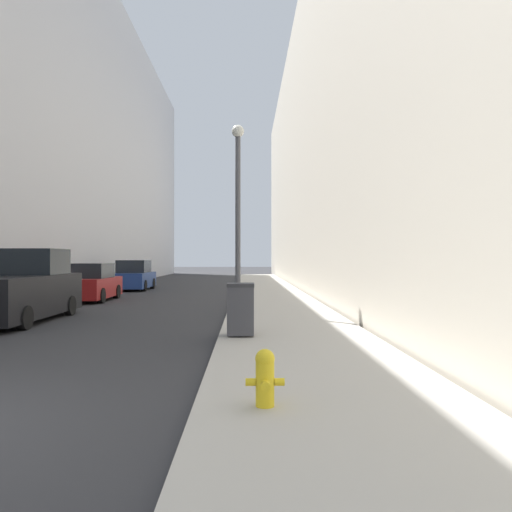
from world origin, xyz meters
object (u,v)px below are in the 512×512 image
object	(u,v)px
fire_hydrant	(265,376)
trash_bin	(241,309)
pickup_truck	(19,290)
parked_sedan_far	(134,276)
lamppost	(238,209)
parked_sedan_near	(91,284)

from	to	relation	value
fire_hydrant	trash_bin	size ratio (longest dim) A/B	0.57
fire_hydrant	pickup_truck	size ratio (longest dim) A/B	0.13
fire_hydrant	parked_sedan_far	bearing A→B (deg)	106.24
fire_hydrant	lamppost	distance (m)	10.70
lamppost	trash_bin	bearing A→B (deg)	-88.24
fire_hydrant	parked_sedan_near	size ratio (longest dim) A/B	0.16
fire_hydrant	parked_sedan_near	distance (m)	17.68
trash_bin	lamppost	world-z (taller)	lamppost
parked_sedan_near	parked_sedan_far	bearing A→B (deg)	88.43
trash_bin	pickup_truck	distance (m)	7.61
trash_bin	lamppost	bearing A→B (deg)	91.76
lamppost	fire_hydrant	bearing A→B (deg)	-87.16
fire_hydrant	pickup_truck	distance (m)	11.47
parked_sedan_near	lamppost	bearing A→B (deg)	-42.07
lamppost	parked_sedan_far	xyz separation A→B (m)	(-6.37, 13.36, -2.68)
pickup_truck	parked_sedan_far	size ratio (longest dim) A/B	1.28
parked_sedan_near	pickup_truck	bearing A→B (deg)	-89.25
fire_hydrant	trash_bin	world-z (taller)	trash_bin
fire_hydrant	parked_sedan_far	world-z (taller)	parked_sedan_far
pickup_truck	parked_sedan_far	world-z (taller)	pickup_truck
pickup_truck	parked_sedan_far	distance (m)	14.53
trash_bin	pickup_truck	xyz separation A→B (m)	(-6.63, 3.73, 0.18)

